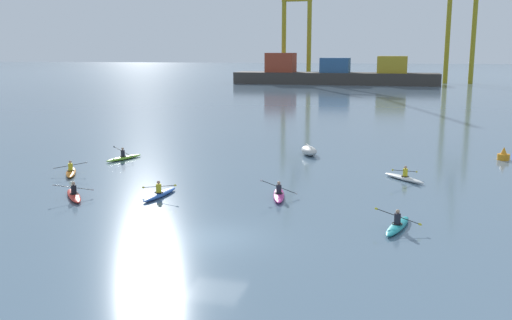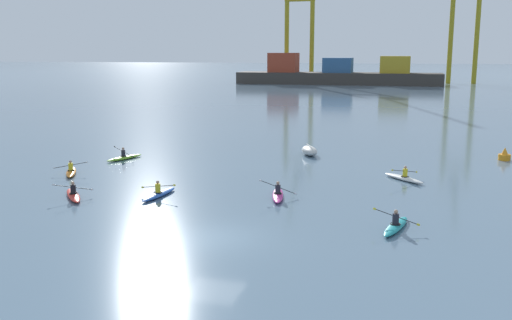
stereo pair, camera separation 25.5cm
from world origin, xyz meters
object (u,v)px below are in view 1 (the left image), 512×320
(kayak_blue, at_px, (160,194))
(kayak_teal, at_px, (398,225))
(gantry_crane_west_mid, at_px, (462,14))
(kayak_red, at_px, (74,195))
(gantry_crane_west, at_px, (296,15))
(container_barge, at_px, (334,74))
(kayak_orange, at_px, (71,172))
(kayak_magenta, at_px, (279,194))
(kayak_lime, at_px, (124,157))
(kayak_white, at_px, (404,177))
(channel_buoy, at_px, (504,155))
(capsized_dinghy, at_px, (309,151))

(kayak_blue, bearing_deg, kayak_teal, -11.91)
(gantry_crane_west_mid, height_order, kayak_red, gantry_crane_west_mid)
(kayak_blue, bearing_deg, gantry_crane_west, 96.88)
(container_barge, xyz_separation_m, kayak_orange, (-4.58, -112.82, -2.38))
(kayak_magenta, distance_m, kayak_lime, 16.11)
(kayak_white, bearing_deg, kayak_lime, 174.60)
(gantry_crane_west_mid, xyz_separation_m, channel_buoy, (-6.42, -110.49, -17.10))
(container_barge, height_order, kayak_teal, container_barge)
(kayak_orange, xyz_separation_m, kayak_red, (3.69, -5.56, -0.00))
(channel_buoy, xyz_separation_m, kayak_magenta, (-14.22, -15.29, -0.19))
(kayak_blue, bearing_deg, kayak_lime, 126.61)
(channel_buoy, distance_m, kayak_orange, 31.71)
(gantry_crane_west, distance_m, gantry_crane_west_mid, 42.41)
(kayak_orange, bearing_deg, channel_buoy, 23.60)
(kayak_white, bearing_deg, kayak_magenta, -137.54)
(kayak_lime, bearing_deg, kayak_white, -5.40)
(channel_buoy, bearing_deg, gantry_crane_west_mid, 86.68)
(kayak_white, relative_size, kayak_blue, 0.83)
(kayak_orange, bearing_deg, kayak_teal, -17.84)
(gantry_crane_west_mid, xyz_separation_m, kayak_white, (-13.77, -119.50, -17.28))
(capsized_dinghy, relative_size, kayak_lime, 0.83)
(gantry_crane_west_mid, distance_m, kayak_lime, 123.70)
(kayak_orange, bearing_deg, kayak_magenta, -9.91)
(gantry_crane_west_mid, distance_m, channel_buoy, 111.99)
(gantry_crane_west_mid, bearing_deg, kayak_orange, -106.06)
(kayak_teal, bearing_deg, capsized_dinghy, 111.28)
(kayak_magenta, height_order, kayak_blue, kayak_magenta)
(capsized_dinghy, bearing_deg, kayak_blue, -111.94)
(gantry_crane_west_mid, bearing_deg, channel_buoy, -93.32)
(capsized_dinghy, distance_m, kayak_red, 19.80)
(kayak_lime, bearing_deg, gantry_crane_west_mid, 73.65)
(kayak_white, xyz_separation_m, kayak_teal, (-0.32, -10.58, 0.00))
(channel_buoy, relative_size, kayak_lime, 0.29)
(kayak_white, bearing_deg, container_barge, 98.92)
(kayak_white, relative_size, kayak_red, 0.95)
(kayak_orange, distance_m, kayak_teal, 22.47)
(kayak_magenta, bearing_deg, kayak_teal, -33.23)
(kayak_lime, bearing_deg, kayak_teal, -31.58)
(container_barge, relative_size, kayak_magenta, 14.86)
(container_barge, bearing_deg, gantry_crane_west_mid, 18.56)
(kayak_orange, distance_m, kayak_red, 6.67)
(kayak_teal, relative_size, kayak_lime, 1.02)
(capsized_dinghy, relative_size, kayak_orange, 0.87)
(gantry_crane_west_mid, distance_m, kayak_teal, 131.97)
(gantry_crane_west_mid, xyz_separation_m, kayak_blue, (-27.22, -127.30, -17.28))
(capsized_dinghy, height_order, kayak_white, kayak_white)
(gantry_crane_west_mid, relative_size, kayak_lime, 10.56)
(channel_buoy, bearing_deg, kayak_magenta, -132.92)
(gantry_crane_west, relative_size, kayak_teal, 10.93)
(gantry_crane_west_mid, xyz_separation_m, kayak_orange, (-35.47, -123.19, -17.28))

